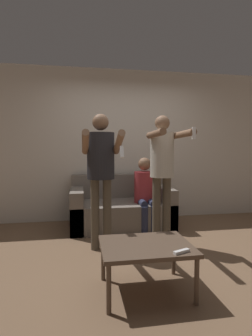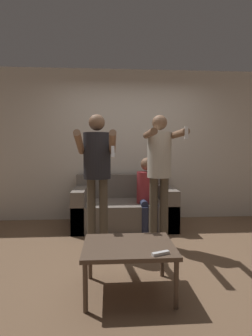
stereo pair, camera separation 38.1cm
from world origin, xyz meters
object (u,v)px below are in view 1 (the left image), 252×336
person_standing_right (163,165)px  remote_on_table (182,252)px  person_standing_left (101,165)px  couch (121,209)px  person_seated (145,190)px  coffee_table (146,249)px

person_standing_right → remote_on_table: 1.46m
person_standing_left → couch: bearing=67.8°
remote_on_table → person_seated: bearing=84.5°
couch → coffee_table: couch is taller
person_standing_right → person_seated: bearing=93.1°
person_standing_right → remote_on_table: person_standing_right is taller
couch → person_standing_right: person_standing_right is taller
person_standing_left → remote_on_table: size_ratio=11.21×
remote_on_table → couch: bearing=94.0°
person_seated → coffee_table: person_seated is taller
coffee_table → person_seated: bearing=76.5°
person_standing_left → remote_on_table: (0.56, -1.30, -0.64)m
person_standing_right → coffee_table: 1.34m
person_standing_left → coffee_table: 1.31m
coffee_table → couch: bearing=87.8°
person_standing_left → coffee_table: (0.32, -1.06, -0.70)m
coffee_table → remote_on_table: size_ratio=5.24×
person_standing_left → person_standing_right: size_ratio=1.00×
couch → person_standing_left: size_ratio=0.95×
person_seated → coffee_table: size_ratio=1.43×
person_standing_left → person_standing_right: bearing=-0.5°
remote_on_table → person_standing_left: bearing=113.2°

